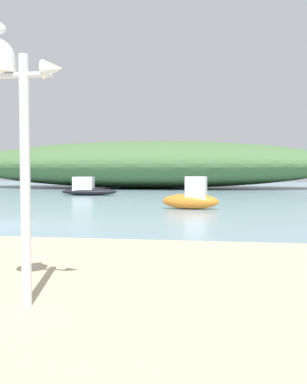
% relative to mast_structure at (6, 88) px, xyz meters
% --- Properties ---
extents(ground_plane, '(120.00, 120.00, 0.00)m').
position_rel_mast_structure_xyz_m(ground_plane, '(-4.55, 8.77, -2.77)').
color(ground_plane, '#7A99A8').
extents(distant_hill, '(40.14, 13.78, 4.90)m').
position_rel_mast_structure_xyz_m(distant_hill, '(-5.84, 41.76, -0.32)').
color(distant_hill, '#476B3D').
rests_on(distant_hill, ground).
extents(mast_structure, '(1.07, 0.49, 3.15)m').
position_rel_mast_structure_xyz_m(mast_structure, '(0.00, 0.00, 0.00)').
color(mast_structure, silver).
rests_on(mast_structure, beach_sand).
extents(motorboat_centre_water, '(2.77, 1.19, 1.54)m').
position_rel_mast_structure_xyz_m(motorboat_centre_water, '(1.01, 16.12, -2.22)').
color(motorboat_centre_water, orange).
rests_on(motorboat_centre_water, ground).
extents(motorboat_far_left, '(4.24, 1.76, 1.36)m').
position_rel_mast_structure_xyz_m(motorboat_far_left, '(-7.51, 26.90, -2.30)').
color(motorboat_far_left, black).
rests_on(motorboat_far_left, ground).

